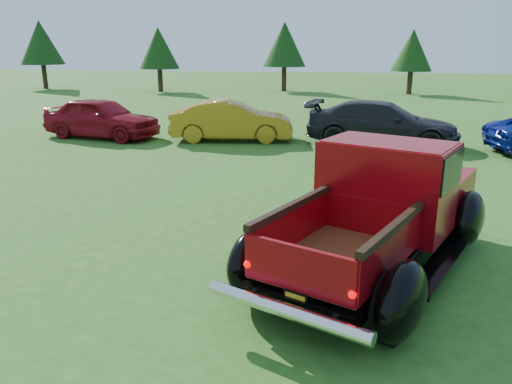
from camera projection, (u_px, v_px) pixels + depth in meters
name	position (u px, v px, depth m)	size (l,w,h in m)	color
ground	(238.00, 263.00, 7.84)	(120.00, 120.00, 0.00)	#2A5718
tree_far_west	(41.00, 43.00, 38.84)	(3.33, 3.33, 5.20)	#332114
tree_west	(159.00, 48.00, 36.36)	(2.94, 2.94, 4.60)	#332114
tree_mid_left	(284.00, 44.00, 36.69)	(3.20, 3.20, 5.00)	#332114
tree_mid_right	(412.00, 50.00, 34.37)	(2.82, 2.82, 4.40)	#332114
pickup_truck	(385.00, 206.00, 7.64)	(4.03, 5.50, 1.92)	black
show_car_red	(101.00, 118.00, 18.32)	(1.75, 4.35, 1.48)	maroon
show_car_yellow	(232.00, 121.00, 17.76)	(1.50, 4.31, 1.42)	#B07417
show_car_grey	(382.00, 124.00, 16.95)	(2.07, 5.09, 1.48)	black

